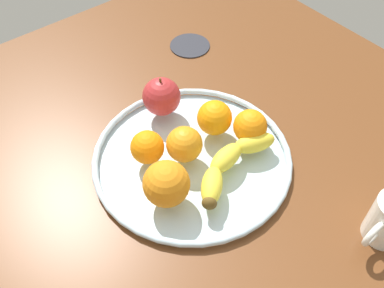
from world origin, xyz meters
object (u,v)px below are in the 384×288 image
(orange_back_left, at_px, (184,144))
(orange_front_right, at_px, (166,184))
(banana, at_px, (231,163))
(apple, at_px, (161,96))
(orange_front_left, at_px, (147,147))
(ambient_coaster, at_px, (190,45))
(orange_center, at_px, (215,118))
(fruit_bowl, at_px, (192,158))
(orange_back_right, at_px, (250,126))

(orange_back_left, relative_size, orange_front_right, 0.83)
(banana, height_order, orange_back_left, orange_back_left)
(orange_front_right, bearing_deg, apple, -123.99)
(orange_front_left, bearing_deg, ambient_coaster, -140.49)
(orange_back_left, height_order, orange_center, same)
(fruit_bowl, distance_m, orange_center, 0.09)
(banana, height_order, orange_front_left, orange_front_left)
(banana, distance_m, ambient_coaster, 0.40)
(banana, height_order, orange_back_right, orange_back_right)
(fruit_bowl, xyz_separation_m, orange_front_left, (0.07, -0.04, 0.04))
(ambient_coaster, bearing_deg, orange_front_right, 46.45)
(apple, bearing_deg, orange_back_right, 117.41)
(orange_back_right, bearing_deg, fruit_bowl, -17.52)
(orange_front_left, height_order, orange_back_right, orange_back_right)
(banana, relative_size, apple, 2.50)
(fruit_bowl, distance_m, orange_front_right, 0.11)
(orange_front_left, height_order, ambient_coaster, orange_front_left)
(fruit_bowl, distance_m, orange_back_left, 0.04)
(banana, height_order, ambient_coaster, banana)
(apple, bearing_deg, orange_center, 113.55)
(orange_back_left, distance_m, orange_back_right, 0.13)
(banana, xyz_separation_m, orange_front_left, (0.10, -0.11, 0.01))
(orange_front_right, relative_size, ambient_coaster, 0.83)
(orange_back_left, xyz_separation_m, orange_front_right, (0.08, 0.05, 0.01))
(fruit_bowl, relative_size, orange_front_left, 6.04)
(fruit_bowl, relative_size, orange_back_right, 5.82)
(orange_front_right, distance_m, ambient_coaster, 0.45)
(orange_back_left, height_order, ambient_coaster, orange_back_left)
(orange_front_left, distance_m, ambient_coaster, 0.37)
(orange_back_left, xyz_separation_m, ambient_coaster, (-0.23, -0.27, -0.05))
(apple, bearing_deg, orange_back_left, 72.35)
(banana, relative_size, orange_back_right, 3.28)
(apple, bearing_deg, banana, 91.55)
(orange_front_left, bearing_deg, apple, -137.92)
(fruit_bowl, distance_m, banana, 0.08)
(apple, xyz_separation_m, orange_front_left, (0.09, 0.08, -0.01))
(banana, distance_m, orange_front_right, 0.13)
(apple, bearing_deg, fruit_bowl, 78.48)
(banana, xyz_separation_m, orange_front_right, (0.12, -0.02, 0.02))
(fruit_bowl, xyz_separation_m, orange_center, (-0.07, -0.02, 0.04))
(orange_front_right, bearing_deg, orange_back_left, -146.23)
(orange_center, relative_size, ambient_coaster, 0.70)
(orange_back_left, bearing_deg, fruit_bowl, 155.06)
(orange_back_left, bearing_deg, ambient_coaster, -130.20)
(orange_back_right, height_order, ambient_coaster, orange_back_right)
(orange_front_left, height_order, orange_center, orange_center)
(orange_back_left, relative_size, orange_center, 0.99)
(banana, height_order, orange_front_right, orange_front_right)
(banana, bearing_deg, orange_back_right, -167.28)
(fruit_bowl, xyz_separation_m, orange_front_right, (0.09, 0.05, 0.05))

